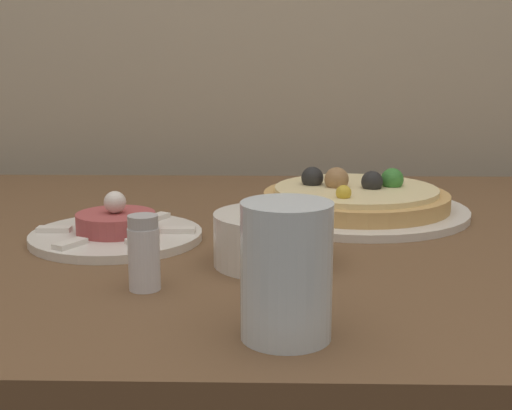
{
  "coord_description": "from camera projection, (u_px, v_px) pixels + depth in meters",
  "views": [
    {
      "loc": [
        -0.0,
        -0.45,
        1.02
      ],
      "look_at": [
        -0.02,
        0.39,
        0.84
      ],
      "focal_mm": 50.0,
      "sensor_mm": 36.0,
      "label": 1
    }
  ],
  "objects": [
    {
      "name": "small_bowl",
      "position": [
        277.0,
        234.0,
        0.75
      ],
      "size": [
        0.12,
        0.12,
        0.07
      ],
      "color": "silver",
      "rests_on": "dining_table"
    },
    {
      "name": "dining_table",
      "position": [
        274.0,
        312.0,
        0.91
      ],
      "size": [
        1.35,
        0.82,
        0.8
      ],
      "color": "brown",
      "rests_on": "ground_plane"
    },
    {
      "name": "tartare_plate",
      "position": [
        119.0,
        231.0,
        0.85
      ],
      "size": [
        0.2,
        0.2,
        0.06
      ],
      "color": "silver",
      "rests_on": "dining_table"
    },
    {
      "name": "drinking_glass",
      "position": [
        291.0,
        271.0,
        0.55
      ],
      "size": [
        0.07,
        0.07,
        0.11
      ],
      "color": "silver",
      "rests_on": "dining_table"
    },
    {
      "name": "salt_shaker",
      "position": [
        148.0,
        253.0,
        0.67
      ],
      "size": [
        0.03,
        0.03,
        0.07
      ],
      "color": "silver",
      "rests_on": "dining_table"
    },
    {
      "name": "pizza_plate",
      "position": [
        358.0,
        201.0,
        0.98
      ],
      "size": [
        0.31,
        0.31,
        0.06
      ],
      "color": "silver",
      "rests_on": "dining_table"
    }
  ]
}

